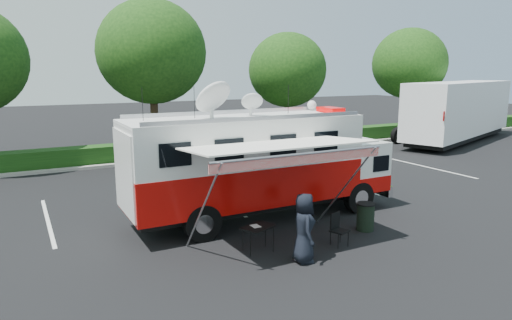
{
  "coord_description": "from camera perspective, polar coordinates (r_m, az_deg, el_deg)",
  "views": [
    {
      "loc": [
        -7.18,
        -13.0,
        4.89
      ],
      "look_at": [
        0.0,
        0.5,
        1.9
      ],
      "focal_mm": 32.0,
      "sensor_mm": 36.0,
      "label": 1
    }
  ],
  "objects": [
    {
      "name": "semi_trailer",
      "position": [
        35.04,
        24.16,
        5.69
      ],
      "size": [
        13.64,
        7.24,
        4.16
      ],
      "color": "white",
      "rests_on": "ground_plane"
    },
    {
      "name": "person",
      "position": [
        12.27,
        5.91,
        -12.48
      ],
      "size": [
        0.82,
        1.03,
        1.83
      ],
      "primitive_type": "imported",
      "rotation": [
        0.0,
        0.0,
        1.27
      ],
      "color": "black",
      "rests_on": "ground_plane"
    },
    {
      "name": "stall_lines",
      "position": [
        18.02,
        -5.16,
        -4.72
      ],
      "size": [
        24.12,
        5.5,
        0.01
      ],
      "color": "silver",
      "rests_on": "ground_plane"
    },
    {
      "name": "trash_bin",
      "position": [
        14.7,
        13.53,
        -6.89
      ],
      "size": [
        0.58,
        0.58,
        0.87
      ],
      "color": "black",
      "rests_on": "ground_plane"
    },
    {
      "name": "awning",
      "position": [
        12.29,
        3.14,
        1.49
      ],
      "size": [
        5.03,
        2.6,
        3.04
      ],
      "color": "white",
      "rests_on": "ground_plane"
    },
    {
      "name": "command_truck",
      "position": [
        15.12,
        0.62,
        -0.37
      ],
      "size": [
        9.22,
        2.54,
        4.43
      ],
      "color": "black",
      "rests_on": "ground_plane"
    },
    {
      "name": "back_border",
      "position": [
        27.21,
        -10.39,
        11.12
      ],
      "size": [
        60.0,
        6.14,
        8.87
      ],
      "color": "#9E998E",
      "rests_on": "ground_plane"
    },
    {
      "name": "folding_table",
      "position": [
        12.57,
        0.26,
        -8.49
      ],
      "size": [
        1.03,
        0.89,
        0.73
      ],
      "color": "black",
      "rests_on": "ground_plane"
    },
    {
      "name": "folding_chair",
      "position": [
        13.32,
        10.12,
        -8.14
      ],
      "size": [
        0.56,
        0.59,
        0.93
      ],
      "color": "black",
      "rests_on": "ground_plane"
    },
    {
      "name": "ground_plane",
      "position": [
        15.64,
        0.87,
        -7.16
      ],
      "size": [
        120.0,
        120.0,
        0.0
      ],
      "primitive_type": "plane",
      "color": "black",
      "rests_on": "ground"
    }
  ]
}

